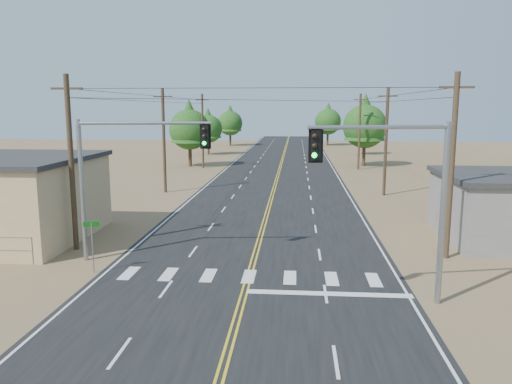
# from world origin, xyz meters

# --- Properties ---
(ground) EXTENTS (220.00, 220.00, 0.00)m
(ground) POSITION_xyz_m (0.00, 0.00, 0.00)
(ground) COLOR #8C684B
(ground) RESTS_ON ground
(road) EXTENTS (15.00, 200.00, 0.02)m
(road) POSITION_xyz_m (0.00, 30.00, 0.01)
(road) COLOR black
(road) RESTS_ON ground
(utility_pole_left_near) EXTENTS (1.80, 0.30, 10.00)m
(utility_pole_left_near) POSITION_xyz_m (-10.50, 12.00, 5.12)
(utility_pole_left_near) COLOR #4C3826
(utility_pole_left_near) RESTS_ON ground
(utility_pole_left_mid) EXTENTS (1.80, 0.30, 10.00)m
(utility_pole_left_mid) POSITION_xyz_m (-10.50, 32.00, 5.12)
(utility_pole_left_mid) COLOR #4C3826
(utility_pole_left_mid) RESTS_ON ground
(utility_pole_left_far) EXTENTS (1.80, 0.30, 10.00)m
(utility_pole_left_far) POSITION_xyz_m (-10.50, 52.00, 5.12)
(utility_pole_left_far) COLOR #4C3826
(utility_pole_left_far) RESTS_ON ground
(utility_pole_right_near) EXTENTS (1.80, 0.30, 10.00)m
(utility_pole_right_near) POSITION_xyz_m (10.50, 12.00, 5.12)
(utility_pole_right_near) COLOR #4C3826
(utility_pole_right_near) RESTS_ON ground
(utility_pole_right_mid) EXTENTS (1.80, 0.30, 10.00)m
(utility_pole_right_mid) POSITION_xyz_m (10.50, 32.00, 5.12)
(utility_pole_right_mid) COLOR #4C3826
(utility_pole_right_mid) RESTS_ON ground
(utility_pole_right_far) EXTENTS (1.80, 0.30, 10.00)m
(utility_pole_right_far) POSITION_xyz_m (10.50, 52.00, 5.12)
(utility_pole_right_far) COLOR #4C3826
(utility_pole_right_far) RESTS_ON ground
(signal_mast_left) EXTENTS (6.95, 1.04, 7.57)m
(signal_mast_left) POSITION_xyz_m (-7.03, 10.23, 5.17)
(signal_mast_left) COLOR gray
(signal_mast_left) RESTS_ON ground
(signal_mast_right) EXTENTS (5.74, 1.67, 7.61)m
(signal_mast_right) POSITION_xyz_m (6.63, 4.95, 5.11)
(signal_mast_right) COLOR gray
(signal_mast_right) RESTS_ON ground
(street_sign) EXTENTS (0.76, 0.24, 2.62)m
(street_sign) POSITION_xyz_m (-7.80, 8.00, 1.76)
(street_sign) COLOR gray
(street_sign) RESTS_ON ground
(tree_left_near) EXTENTS (5.62, 5.62, 9.37)m
(tree_left_near) POSITION_xyz_m (-12.69, 53.81, 5.73)
(tree_left_near) COLOR #3F2D1E
(tree_left_near) RESTS_ON ground
(tree_left_mid) EXTENTS (4.93, 4.93, 8.21)m
(tree_left_mid) POSITION_xyz_m (-13.25, 71.74, 5.02)
(tree_left_mid) COLOR #3F2D1E
(tree_left_mid) RESTS_ON ground
(tree_left_far) EXTENTS (5.30, 5.30, 8.84)m
(tree_left_far) POSITION_xyz_m (-12.17, 92.80, 5.40)
(tree_left_far) COLOR #3F2D1E
(tree_left_far) RESTS_ON ground
(tree_right_near) EXTENTS (6.08, 6.08, 10.14)m
(tree_right_near) POSITION_xyz_m (11.72, 56.00, 6.20)
(tree_right_near) COLOR #3F2D1E
(tree_right_near) RESTS_ON ground
(tree_right_mid) EXTENTS (4.35, 4.35, 7.25)m
(tree_right_mid) POSITION_xyz_m (14.00, 74.18, 4.44)
(tree_right_mid) COLOR #3F2D1E
(tree_right_mid) RESTS_ON ground
(tree_right_far) EXTENTS (5.63, 5.63, 9.39)m
(tree_right_far) POSITION_xyz_m (9.00, 95.47, 5.74)
(tree_right_far) COLOR #3F2D1E
(tree_right_far) RESTS_ON ground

